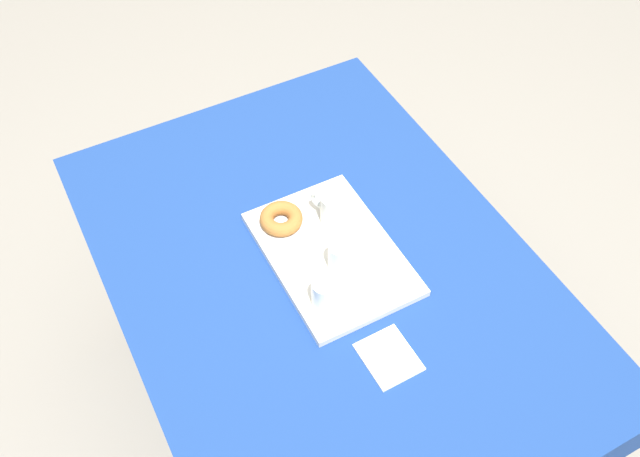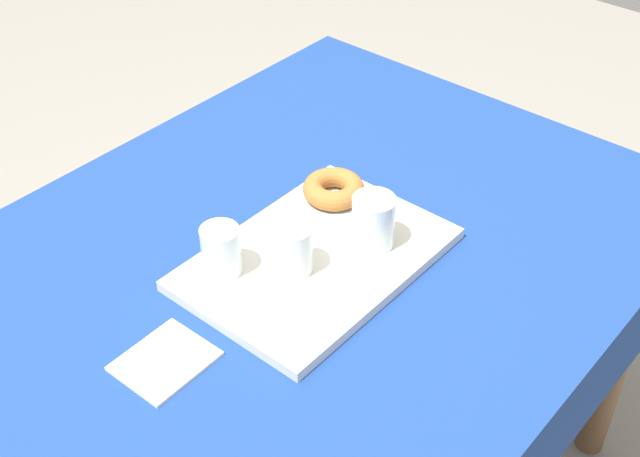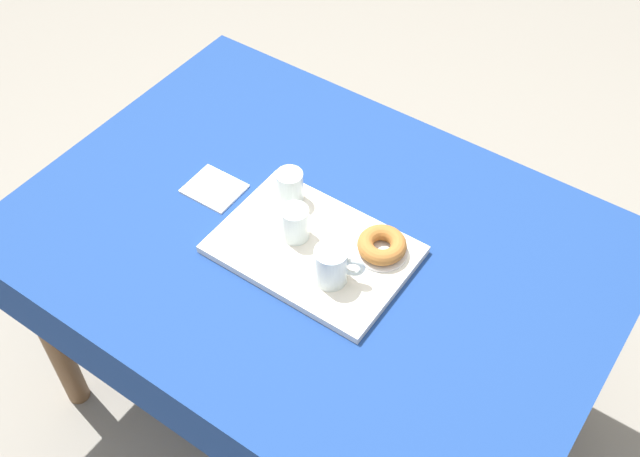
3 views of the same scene
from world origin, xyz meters
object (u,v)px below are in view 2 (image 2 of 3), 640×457
water_glass_far (221,253)px  sugar_donut_left (334,189)px  water_glass_near (293,251)px  donut_plate_left (333,199)px  paper_napkin (165,361)px  dining_table (292,298)px  serving_tray (316,259)px  tea_mug_left (373,222)px

water_glass_far → sugar_donut_left: water_glass_far is taller
water_glass_near → donut_plate_left: bearing=20.6°
donut_plate_left → water_glass_far: bearing=176.8°
water_glass_near → water_glass_far: size_ratio=1.00×
donut_plate_left → paper_napkin: (-0.45, -0.05, -0.02)m
sugar_donut_left → donut_plate_left: bearing=0.0°
water_glass_far → sugar_donut_left: size_ratio=0.77×
sugar_donut_left → dining_table: bearing=-167.0°
paper_napkin → serving_tray: bearing=-4.4°
donut_plate_left → serving_tray: bearing=-151.2°
serving_tray → tea_mug_left: tea_mug_left is taller
sugar_donut_left → water_glass_near: bearing=-159.4°
paper_napkin → water_glass_far: bearing=19.3°
tea_mug_left → donut_plate_left: 0.14m
tea_mug_left → water_glass_near: (-0.14, 0.06, -0.00)m
sugar_donut_left → water_glass_far: bearing=176.8°
sugar_donut_left → paper_napkin: 0.45m
donut_plate_left → paper_napkin: donut_plate_left is taller
serving_tray → water_glass_far: size_ratio=5.10×
dining_table → sugar_donut_left: bearing=13.0°
serving_tray → tea_mug_left: bearing=-31.6°
donut_plate_left → tea_mug_left: bearing=-111.3°
water_glass_far → paper_napkin: bearing=-160.7°
dining_table → water_glass_far: 0.19m
dining_table → donut_plate_left: 0.19m
serving_tray → donut_plate_left: size_ratio=3.67×
water_glass_far → serving_tray: bearing=-34.4°
water_glass_far → paper_napkin: (-0.18, -0.06, -0.05)m
water_glass_far → paper_napkin: water_glass_far is taller
water_glass_near → donut_plate_left: water_glass_near is taller
sugar_donut_left → serving_tray: bearing=-151.2°
serving_tray → water_glass_far: water_glass_far is taller
water_glass_near → paper_napkin: size_ratio=0.64×
serving_tray → paper_napkin: size_ratio=3.28×
water_glass_far → dining_table: bearing=-25.3°
serving_tray → tea_mug_left: (0.09, -0.05, 0.05)m
dining_table → serving_tray: size_ratio=3.18×
donut_plate_left → dining_table: bearing=-167.0°
dining_table → sugar_donut_left: 0.21m
water_glass_near → sugar_donut_left: water_glass_near is taller
dining_table → tea_mug_left: size_ratio=13.06×
water_glass_near → water_glass_far: same height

